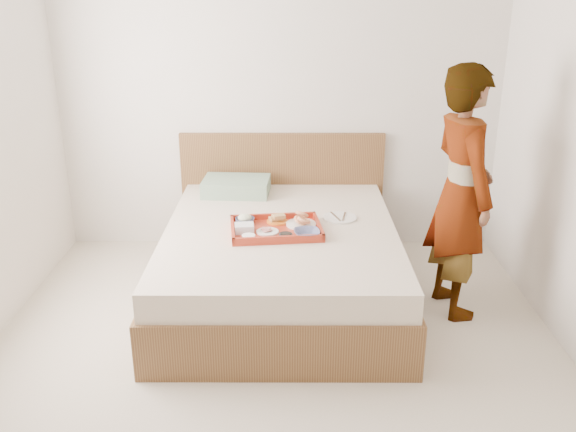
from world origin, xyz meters
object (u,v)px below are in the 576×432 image
at_px(dinner_plate, 340,218).
at_px(bed, 281,263).
at_px(tray, 276,228).
at_px(person, 461,193).

bearing_deg(dinner_plate, bed, -157.67).
bearing_deg(bed, tray, -110.15).
height_order(bed, tray, tray).
relative_size(dinner_plate, person, 0.15).
height_order(dinner_plate, person, person).
distance_m(bed, tray, 0.30).
relative_size(bed, person, 1.22).
height_order(tray, person, person).
relative_size(tray, dinner_plate, 2.49).
bearing_deg(person, tray, 75.91).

